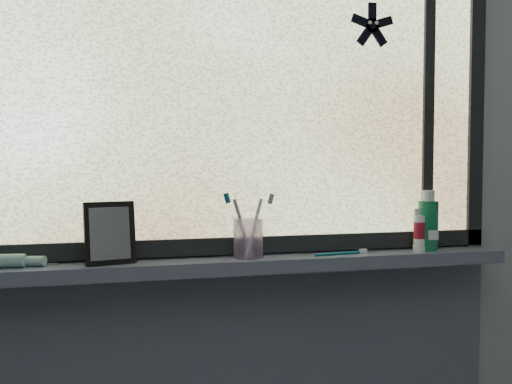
{
  "coord_description": "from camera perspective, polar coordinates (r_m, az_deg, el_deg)",
  "views": [
    {
      "loc": [
        -0.39,
        -0.37,
        1.29
      ],
      "look_at": [
        -0.03,
        1.05,
        1.22
      ],
      "focal_mm": 40.0,
      "sensor_mm": 36.0,
      "label": 1
    }
  ],
  "objects": [
    {
      "name": "window_pane",
      "position": [
        1.72,
        -1.04,
        10.79
      ],
      "size": [
        1.5,
        0.01,
        1.0
      ],
      "primitive_type": "cube",
      "color": "silver",
      "rests_on": "wall_back"
    },
    {
      "name": "toothpaste_tube",
      "position": [
        1.63,
        -22.45,
        -6.34
      ],
      "size": [
        0.21,
        0.08,
        0.04
      ],
      "primitive_type": null,
      "rotation": [
        0.0,
        0.0,
        -0.21
      ],
      "color": "silver",
      "rests_on": "windowsill"
    },
    {
      "name": "cream_tube",
      "position": [
        1.86,
        16.07,
        -3.51
      ],
      "size": [
        0.05,
        0.05,
        0.09
      ],
      "primitive_type": "cylinder",
      "rotation": [
        0.0,
        0.0,
        -0.43
      ],
      "color": "silver",
      "rests_on": "windowsill"
    },
    {
      "name": "mouthwash_bottle",
      "position": [
        1.87,
        16.83,
        -2.74
      ],
      "size": [
        0.08,
        0.08,
        0.16
      ],
      "primitive_type": "cylinder",
      "rotation": [
        0.0,
        0.0,
        -0.42
      ],
      "color": "#21AB6D",
      "rests_on": "windowsill"
    },
    {
      "name": "toothbrush_lying",
      "position": [
        1.73,
        8.19,
        -6.04
      ],
      "size": [
        0.19,
        0.04,
        0.01
      ],
      "primitive_type": null,
      "rotation": [
        0.0,
        0.0,
        0.12
      ],
      "color": "#0C5E6C",
      "rests_on": "windowsill"
    },
    {
      "name": "toothbrush_cup",
      "position": [
        1.66,
        -0.79,
        -4.66
      ],
      "size": [
        0.11,
        0.11,
        0.11
      ],
      "primitive_type": "cylinder",
      "rotation": [
        0.0,
        0.0,
        -0.31
      ],
      "color": "#D2ADE4",
      "rests_on": "windowsill"
    },
    {
      "name": "frame_mullion",
      "position": [
        1.94,
        16.77,
        9.75
      ],
      "size": [
        0.03,
        0.03,
        1.0
      ],
      "primitive_type": "cube",
      "color": "black",
      "rests_on": "wall_back"
    },
    {
      "name": "wall_back",
      "position": [
        1.72,
        -1.21,
        1.42
      ],
      "size": [
        3.0,
        0.01,
        2.5
      ],
      "primitive_type": "cube",
      "color": "#9EA3A8",
      "rests_on": "ground"
    },
    {
      "name": "windowsill",
      "position": [
        1.67,
        -0.61,
        -7.23
      ],
      "size": [
        1.62,
        0.14,
        0.04
      ],
      "primitive_type": "cube",
      "color": "#51586C",
      "rests_on": "wall_back"
    },
    {
      "name": "frame_right",
      "position": [
        2.03,
        21.05,
        9.35
      ],
      "size": [
        0.05,
        0.03,
        1.1
      ],
      "primitive_type": "cube",
      "color": "black",
      "rests_on": "wall_back"
    },
    {
      "name": "vanity_mirror",
      "position": [
        1.6,
        -14.41,
        -3.99
      ],
      "size": [
        0.15,
        0.1,
        0.17
      ],
      "primitive_type": "cube",
      "rotation": [
        0.0,
        0.0,
        0.22
      ],
      "color": "black",
      "rests_on": "windowsill"
    },
    {
      "name": "starfish_sticker",
      "position": [
        1.87,
        11.54,
        15.98
      ],
      "size": [
        0.15,
        0.02,
        0.15
      ],
      "primitive_type": null,
      "color": "black",
      "rests_on": "window_pane"
    },
    {
      "name": "frame_bottom",
      "position": [
        1.71,
        -0.99,
        -5.31
      ],
      "size": [
        1.6,
        0.03,
        0.05
      ],
      "primitive_type": "cube",
      "color": "black",
      "rests_on": "windowsill"
    }
  ]
}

